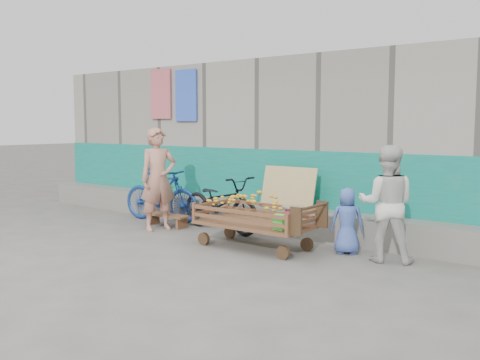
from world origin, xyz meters
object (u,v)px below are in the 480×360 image
Objects in this scene: banana_cart at (252,212)px; woman at (387,204)px; bicycle_dark at (220,203)px; bicycle_blue at (161,195)px; child at (347,221)px; bench at (167,217)px; vendor_man at (158,179)px.

woman is (1.89, 0.46, 0.24)m from banana_cart.
bicycle_blue is (-1.47, 0.00, 0.03)m from bicycle_dark.
bicycle_blue is (-3.93, 0.15, 0.04)m from child.
bench is 0.79m from vendor_man.
bicycle_dark is (-2.47, 0.15, 0.01)m from child.
bicycle_blue reaches higher than bench.
bicycle_dark is at bearing -34.53° from vendor_man.
banana_cart is 1.07× the size of vendor_man.
child is 3.94m from bicycle_blue.
bicycle_dark is (-1.18, 0.68, -0.06)m from banana_cart.
woman is at bearing -61.54° from vendor_man.
bench is 0.49× the size of bicycle_dark.
banana_cart is 2.74m from bicycle_blue.
bicycle_dark is at bearing -96.43° from bicycle_blue.
woman is at bearing -99.12° from bicycle_blue.
vendor_man reaches higher than bench.
bicycle_blue is (-4.54, 0.21, -0.27)m from woman.
vendor_man is at bearing -14.85° from woman.
bench is 4.14m from woman.
child reaches higher than bench.
banana_cart reaches higher than bench.
woman is at bearing 142.06° from child.
banana_cart is 1.11× the size of bicycle_blue.
banana_cart is 1.39m from child.
bicycle_blue reaches higher than child.
vendor_man is 1.04× the size of bicycle_blue.
vendor_man reaches higher than banana_cart.
vendor_man is 1.87× the size of child.
vendor_man is (0.10, -0.31, 0.73)m from bench.
banana_cart is 2.13m from vendor_man.
child is at bearing -85.14° from bicycle_dark.
bicycle_blue is at bearing 66.81° from vendor_man.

